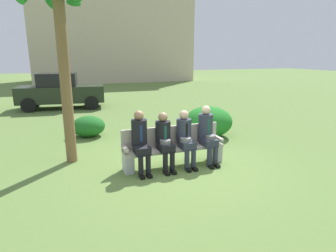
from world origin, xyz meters
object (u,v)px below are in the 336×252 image
Objects in this scene: seated_man_centerleft at (164,138)px; shrub_mid_lawn at (88,126)px; building_backdrop at (112,27)px; parked_car_near at (61,91)px; shrub_near_bench at (208,122)px; seated_man_centerright at (185,136)px; seated_man_leftmost at (140,138)px; park_bench at (173,147)px; seated_man_rightmost at (207,132)px.

seated_man_centerleft is 1.23× the size of shrub_mid_lawn.
seated_man_centerleft is 0.08× the size of building_backdrop.
shrub_mid_lawn is (-1.37, 3.29, -0.38)m from seated_man_centerleft.
building_backdrop reaches higher than parked_car_near.
shrub_near_bench is at bearing -92.14° from building_backdrop.
seated_man_centerleft reaches higher than shrub_mid_lawn.
seated_man_centerright is 24.26m from building_backdrop.
seated_man_centerright reaches higher than shrub_near_bench.
seated_man_centerright reaches higher than seated_man_centerleft.
building_backdrop is (0.81, 21.75, 4.71)m from shrub_near_bench.
parked_car_near is at bearing 97.81° from shrub_mid_lawn.
seated_man_centerright reaches higher than shrub_mid_lawn.
shrub_near_bench is at bearing 36.04° from seated_man_leftmost.
shrub_mid_lawn is at bearing 159.39° from shrub_near_bench.
park_bench is at bearing -135.82° from shrub_near_bench.
parked_car_near is 16.36m from building_backdrop.
parked_car_near reaches higher than shrub_near_bench.
park_bench is 1.55× the size of shrub_near_bench.
park_bench is at bearing -96.53° from building_backdrop.
seated_man_centerleft is at bearing -76.40° from parked_car_near.
park_bench is at bearing 27.93° from seated_man_centerleft.
building_backdrop is at bearing 71.19° from parked_car_near.
parked_car_near is at bearing 105.43° from park_bench.
seated_man_rightmost reaches higher than shrub_near_bench.
seated_man_leftmost reaches higher than seated_man_centerright.
seated_man_centerright is (1.05, -0.01, -0.04)m from seated_man_leftmost.
shrub_mid_lawn is at bearing -101.97° from building_backdrop.
building_backdrop is (2.70, 23.58, 4.75)m from park_bench.
parked_car_near is 0.26× the size of building_backdrop.
shrub_near_bench is (1.64, 1.97, -0.24)m from seated_man_centerright.
park_bench is at bearing 170.79° from seated_man_rightmost.
parked_car_near reaches higher than park_bench.
seated_man_leftmost reaches higher than park_bench.
building_backdrop is (2.96, 23.72, 4.48)m from seated_man_centerleft.
park_bench is at bearing -74.57° from parked_car_near.
seated_man_centerleft is at bearing -67.39° from shrub_mid_lawn.
seated_man_rightmost is 1.31× the size of shrub_mid_lawn.
park_bench is 0.39m from seated_man_centerright.
seated_man_centerleft is (-0.26, -0.14, 0.27)m from park_bench.
seated_man_centerleft is 0.99× the size of seated_man_centerright.
seated_man_leftmost is at bearing 178.58° from seated_man_centerleft.
seated_man_centerright is 0.32× the size of parked_car_near.
building_backdrop reaches higher than seated_man_centerleft.
building_backdrop is at bearing 83.47° from park_bench.
seated_man_centerright is at bearing -60.31° from shrub_mid_lawn.
seated_man_leftmost is 24.37m from building_backdrop.
shrub_mid_lawn is (-1.88, 3.29, -0.39)m from seated_man_centerright.
shrub_near_bench is 22.26m from building_backdrop.
shrub_near_bench is at bearing 61.15° from seated_man_rightmost.
seated_man_rightmost reaches higher than shrub_mid_lawn.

